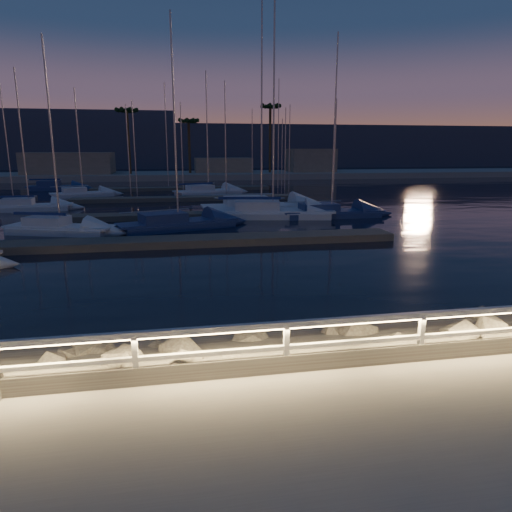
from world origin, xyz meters
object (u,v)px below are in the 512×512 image
Objects in this scene: sailboat_c at (175,223)px; sailboat_l at (258,206)px; sailboat_h at (329,212)px; sailboat_f at (58,227)px; sailboat_g at (270,212)px; sailboat_n at (81,193)px; guard_rail at (234,339)px; sailboat_m at (55,187)px; sailboat_j at (27,206)px; sailboat_k at (207,191)px.

sailboat_c is 0.79× the size of sailboat_l.
sailboat_c is 12.04m from sailboat_h.
sailboat_g is at bearing 36.04° from sailboat_f.
sailboat_f is at bearing -102.34° from sailboat_n.
sailboat_m is at bearing 106.40° from guard_rail.
sailboat_l is (18.97, -4.27, 0.06)m from sailboat_j.
sailboat_c is 0.98× the size of sailboat_k.
sailboat_n is at bearing 159.86° from sailboat_k.
sailboat_h is (18.62, 3.74, -0.00)m from sailboat_f.
sailboat_j is at bearing 169.09° from sailboat_g.
sailboat_f is (-7.07, -0.33, -0.02)m from sailboat_c.
sailboat_j reaches higher than guard_rail.
sailboat_c is at bearing -47.75° from sailboat_j.
sailboat_f is at bearing -152.65° from sailboat_g.
sailboat_g is 1.16× the size of sailboat_k.
sailboat_c reaches higher than sailboat_j.
sailboat_l is (6.80, 7.22, 0.05)m from sailboat_c.
sailboat_l is (-4.75, 3.82, 0.06)m from sailboat_h.
sailboat_k is at bearing 110.84° from sailboat_g.
sailboat_n is (-9.81, 22.52, -0.02)m from sailboat_c.
guard_rail is 26.75m from sailboat_h.
guard_rail is 3.87× the size of sailboat_f.
sailboat_c reaches higher than sailboat_m.
sailboat_l reaches higher than sailboat_h.
sailboat_g is 35.34m from sailboat_m.
sailboat_m reaches higher than guard_rail.
sailboat_l is at bearing -98.15° from sailboat_k.
sailboat_k is at bearing -27.19° from sailboat_m.
sailboat_m is at bearing 92.44° from sailboat_j.
sailboat_h is 6.09m from sailboat_l.
sailboat_k reaches higher than guard_rail.
sailboat_f is 0.85× the size of sailboat_k.
sailboat_c reaches higher than sailboat_n.
sailboat_g reaches higher than sailboat_k.
sailboat_k is 15.49m from sailboat_l.
sailboat_k is at bearing -19.69° from sailboat_n.
guard_rail is 35.22m from sailboat_j.
sailboat_m is at bearing 98.01° from sailboat_n.
sailboat_g is 25.12m from sailboat_n.
sailboat_h is at bearing -61.00° from sailboat_n.
sailboat_l is at bearing -61.81° from sailboat_n.
sailboat_k is at bearing 83.94° from sailboat_f.
sailboat_h reaches higher than guard_rail.
sailboat_g is at bearing -67.01° from sailboat_n.
sailboat_n is (4.78, -9.32, -0.04)m from sailboat_m.
guard_rail is 45.01m from sailboat_n.
sailboat_g reaches higher than sailboat_j.
sailboat_m is 10.47m from sailboat_n.
sailboat_h is 1.09× the size of sailboat_m.
sailboat_n is at bearing 103.91° from guard_rail.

